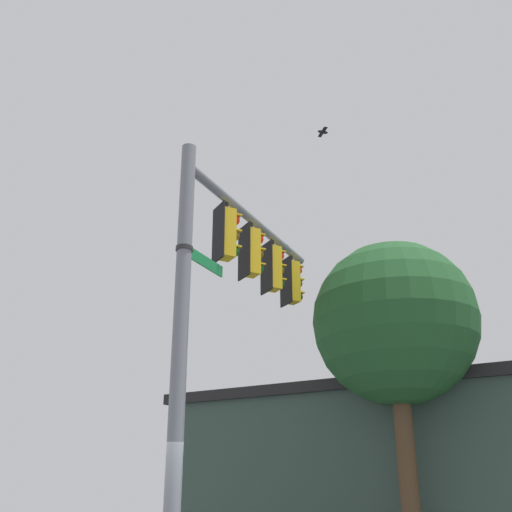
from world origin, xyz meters
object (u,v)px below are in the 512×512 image
Objects in this scene: traffic_light_nearest_pole at (227,234)px; street_name_sign at (196,256)px; traffic_light_mid_outer at (274,268)px; traffic_light_arm_end at (292,282)px; traffic_light_mid_inner at (252,252)px; bird_flying at (323,132)px.

traffic_light_nearest_pole is 1.04× the size of street_name_sign.
traffic_light_mid_outer reaches higher than street_name_sign.
traffic_light_nearest_pole is 2.26m from traffic_light_mid_outer.
traffic_light_mid_inner is at bearing -54.27° from traffic_light_arm_end.
traffic_light_nearest_pole is 1.00× the size of traffic_light_arm_end.
street_name_sign is (1.96, -2.75, -0.87)m from traffic_light_mid_outer.
traffic_light_mid_inner is 2.26m from traffic_light_arm_end.
traffic_light_nearest_pole is 3.40m from traffic_light_arm_end.
traffic_light_nearest_pole is at bearing -70.46° from bird_flying.
traffic_light_nearest_pole is at bearing -54.27° from traffic_light_mid_outer.
traffic_light_mid_outer is 2.84× the size of bird_flying.
bird_flying is at bearing 84.64° from traffic_light_mid_outer.
traffic_light_mid_outer is 4.39m from bird_flying.
traffic_light_nearest_pole reaches higher than street_name_sign.
traffic_light_mid_inner and traffic_light_mid_outer have the same top height.
traffic_light_nearest_pole and traffic_light_arm_end have the same top height.
traffic_light_mid_inner and traffic_light_arm_end have the same top height.
traffic_light_mid_outer is 3.49m from street_name_sign.
street_name_sign is at bearing -54.42° from traffic_light_arm_end.
street_name_sign is (0.64, -0.91, -0.87)m from traffic_light_nearest_pole.
traffic_light_mid_inner is 4.81m from bird_flying.
traffic_light_nearest_pole is at bearing 125.10° from street_name_sign.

